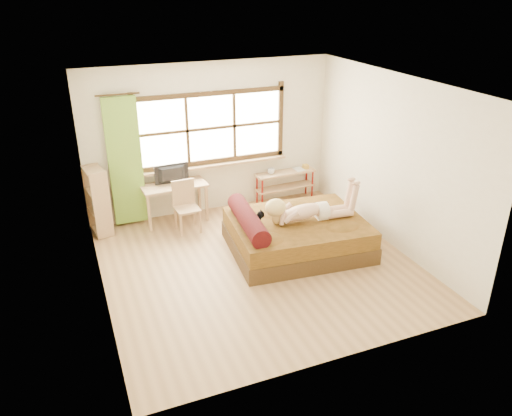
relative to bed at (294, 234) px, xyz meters
name	(u,v)px	position (x,y,z in m)	size (l,w,h in m)	color
floor	(259,265)	(-0.70, -0.22, -0.28)	(4.50, 4.50, 0.00)	#9E754C
ceiling	(259,85)	(-0.70, -0.22, 2.42)	(4.50, 4.50, 0.00)	white
wall_back	(211,139)	(-0.70, 2.03, 1.07)	(4.50, 4.50, 0.00)	silver
wall_front	(342,257)	(-0.70, -2.47, 1.07)	(4.50, 4.50, 0.00)	silver
wall_left	(93,206)	(-2.95, -0.22, 1.07)	(4.50, 4.50, 0.00)	silver
wall_right	(392,162)	(1.55, -0.22, 1.07)	(4.50, 4.50, 0.00)	silver
window	(211,131)	(-0.70, 2.00, 1.23)	(2.80, 0.16, 1.46)	#FFEDBF
curtain	(125,162)	(-2.25, 1.91, 0.87)	(0.55, 0.10, 2.20)	#477D22
bed	(294,234)	(0.00, 0.00, 0.00)	(2.21, 1.84, 0.79)	black
woman	(309,202)	(0.20, -0.05, 0.55)	(1.45, 0.41, 0.62)	#D4A588
kitten	(253,218)	(-0.67, 0.10, 0.36)	(0.31, 0.12, 0.25)	black
desk	(174,190)	(-1.49, 1.73, 0.32)	(1.14, 0.56, 0.70)	tan
monitor	(173,174)	(-1.49, 1.78, 0.59)	(0.60, 0.08, 0.35)	black
chair	(185,203)	(-1.40, 1.36, 0.21)	(0.41, 0.41, 0.88)	tan
pipe_shelf	(286,179)	(0.71, 1.85, 0.15)	(1.20, 0.35, 0.67)	tan
cup	(271,171)	(0.40, 1.85, 0.36)	(0.13, 0.13, 0.11)	gray
book	(295,170)	(0.90, 1.85, 0.32)	(0.17, 0.24, 0.02)	gray
bookshelf	(98,201)	(-2.78, 1.76, 0.31)	(0.37, 0.55, 1.16)	tan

